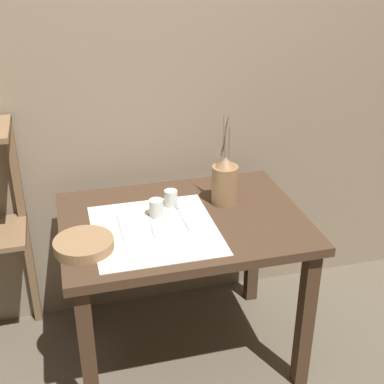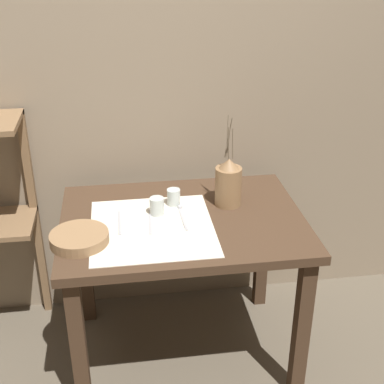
# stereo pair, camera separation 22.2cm
# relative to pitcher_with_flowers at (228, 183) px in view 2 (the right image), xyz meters

# --- Properties ---
(ground_plane) EXTENTS (12.00, 12.00, 0.00)m
(ground_plane) POSITION_rel_pitcher_with_flowers_xyz_m (-0.22, -0.10, -0.84)
(ground_plane) COLOR brown
(stone_wall_back) EXTENTS (7.00, 0.06, 2.40)m
(stone_wall_back) POSITION_rel_pitcher_with_flowers_xyz_m (-0.22, 0.39, 0.36)
(stone_wall_back) COLOR gray
(stone_wall_back) RESTS_ON ground_plane
(wooden_table) EXTENTS (1.03, 0.75, 0.74)m
(wooden_table) POSITION_rel_pitcher_with_flowers_xyz_m (-0.22, -0.10, -0.21)
(wooden_table) COLOR #422D1E
(wooden_table) RESTS_ON ground_plane
(linen_cloth) EXTENTS (0.50, 0.53, 0.00)m
(linen_cloth) POSITION_rel_pitcher_with_flowers_xyz_m (-0.35, -0.16, -0.10)
(linen_cloth) COLOR beige
(linen_cloth) RESTS_ON wooden_table
(pitcher_with_flowers) EXTENTS (0.12, 0.12, 0.41)m
(pitcher_with_flowers) POSITION_rel_pitcher_with_flowers_xyz_m (0.00, 0.00, 0.00)
(pitcher_with_flowers) COLOR olive
(pitcher_with_flowers) RESTS_ON wooden_table
(wooden_bowl) EXTENTS (0.23, 0.23, 0.04)m
(wooden_bowl) POSITION_rel_pitcher_with_flowers_xyz_m (-0.64, -0.24, -0.08)
(wooden_bowl) COLOR #8E6B47
(wooden_bowl) RESTS_ON wooden_table
(glass_tumbler_near) EXTENTS (0.06, 0.06, 0.08)m
(glass_tumbler_near) POSITION_rel_pitcher_with_flowers_xyz_m (-0.32, -0.05, -0.06)
(glass_tumbler_near) COLOR #B7C1BC
(glass_tumbler_near) RESTS_ON wooden_table
(glass_tumbler_far) EXTENTS (0.06, 0.06, 0.07)m
(glass_tumbler_far) POSITION_rel_pitcher_with_flowers_xyz_m (-0.24, 0.03, -0.06)
(glass_tumbler_far) COLOR #B7C1BC
(glass_tumbler_far) RESTS_ON wooden_table
(fork_inner) EXTENTS (0.01, 0.20, 0.00)m
(fork_inner) POSITION_rel_pitcher_with_flowers_xyz_m (-0.48, -0.11, -0.10)
(fork_inner) COLOR #A8A8AD
(fork_inner) RESTS_ON wooden_table
(knife_center) EXTENTS (0.03, 0.20, 0.00)m
(knife_center) POSITION_rel_pitcher_with_flowers_xyz_m (-0.35, -0.12, -0.10)
(knife_center) COLOR #A8A8AD
(knife_center) RESTS_ON wooden_table
(spoon_inner) EXTENTS (0.02, 0.21, 0.02)m
(spoon_inner) POSITION_rel_pitcher_with_flowers_xyz_m (-0.22, -0.05, -0.10)
(spoon_inner) COLOR #A8A8AD
(spoon_inner) RESTS_ON wooden_table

